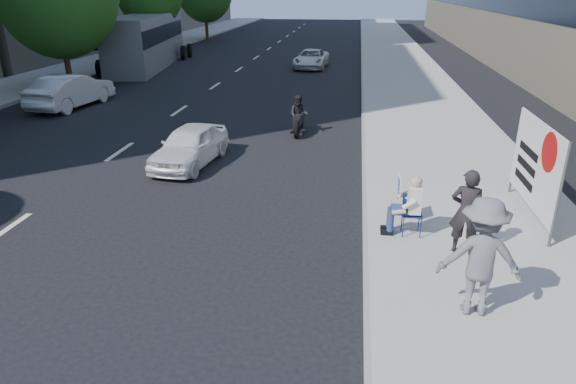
% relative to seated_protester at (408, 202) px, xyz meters
% --- Properties ---
extents(ground, '(160.00, 160.00, 0.00)m').
position_rel_seated_protester_xyz_m(ground, '(-2.29, -2.83, -0.87)').
color(ground, black).
rests_on(ground, ground).
extents(near_sidewalk, '(5.00, 120.00, 0.15)m').
position_rel_seated_protester_xyz_m(near_sidewalk, '(1.71, 17.17, -0.80)').
color(near_sidewalk, '#9A9790').
rests_on(near_sidewalk, ground).
extents(far_sidewalk, '(4.50, 120.00, 0.15)m').
position_rel_seated_protester_xyz_m(far_sidewalk, '(-19.04, 17.17, -0.80)').
color(far_sidewalk, '#9A9790').
rests_on(far_sidewalk, ground).
extents(seated_protester, '(0.83, 1.11, 1.31)m').
position_rel_seated_protester_xyz_m(seated_protester, '(0.00, 0.00, 0.00)').
color(seated_protester, navy).
rests_on(seated_protester, near_sidewalk).
extents(jogger, '(1.29, 0.76, 1.98)m').
position_rel_seated_protester_xyz_m(jogger, '(0.87, -2.74, 0.27)').
color(jogger, slate).
rests_on(jogger, near_sidewalk).
extents(pedestrian_woman, '(0.72, 0.57, 1.73)m').
position_rel_seated_protester_xyz_m(pedestrian_woman, '(1.05, -0.70, 0.14)').
color(pedestrian_woman, black).
rests_on(pedestrian_woman, near_sidewalk).
extents(protest_banner, '(0.08, 3.06, 2.20)m').
position_rel_seated_protester_xyz_m(protest_banner, '(2.83, 1.25, 0.53)').
color(protest_banner, '#4C4C4C').
rests_on(protest_banner, near_sidewalk).
extents(white_sedan_near, '(1.86, 3.66, 1.20)m').
position_rel_seated_protester_xyz_m(white_sedan_near, '(-6.07, 4.24, -0.28)').
color(white_sedan_near, white).
rests_on(white_sedan_near, ground).
extents(white_sedan_mid, '(2.12, 4.64, 1.48)m').
position_rel_seated_protester_xyz_m(white_sedan_mid, '(-13.75, 11.26, -0.14)').
color(white_sedan_mid, silver).
rests_on(white_sedan_mid, ground).
extents(white_sedan_far, '(2.25, 4.39, 1.18)m').
position_rel_seated_protester_xyz_m(white_sedan_far, '(-4.18, 24.39, -0.28)').
color(white_sedan_far, silver).
rests_on(white_sedan_far, ground).
extents(motorcycle, '(0.73, 2.05, 1.42)m').
position_rel_seated_protester_xyz_m(motorcycle, '(-3.19, 8.17, -0.24)').
color(motorcycle, black).
rests_on(motorcycle, ground).
extents(bus, '(4.20, 12.33, 3.30)m').
position_rel_seated_protester_xyz_m(bus, '(-15.11, 23.75, 0.76)').
color(bus, slate).
rests_on(bus, ground).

